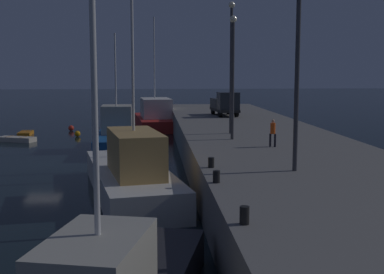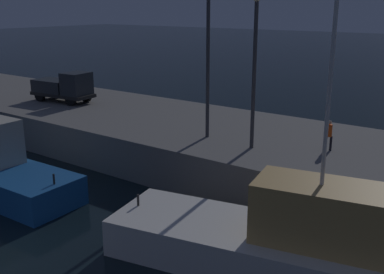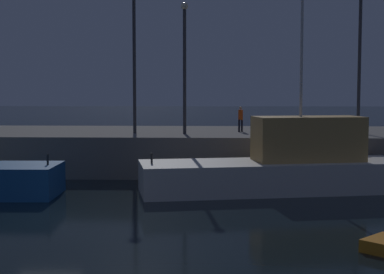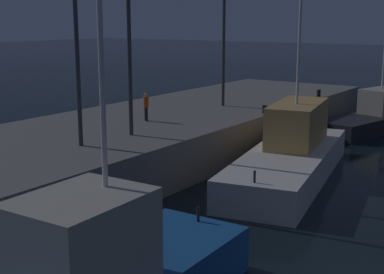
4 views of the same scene
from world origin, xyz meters
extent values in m
cube|color=slate|center=(0.00, 15.43, 1.17)|extent=(61.17, 10.65, 2.35)
cube|color=silver|center=(9.43, 6.74, 0.74)|extent=(13.46, 6.16, 1.48)
cube|color=tan|center=(11.11, 7.08, 2.57)|extent=(5.58, 3.24, 2.18)
cylinder|color=silver|center=(10.73, 7.01, 8.07)|extent=(0.14, 0.14, 8.83)
cylinder|color=#262626|center=(3.57, 5.57, 1.73)|extent=(0.10, 0.10, 0.50)
cylinder|color=#262626|center=(-1.25, 5.07, 1.71)|extent=(0.10, 0.10, 0.50)
cylinder|color=#38383D|center=(1.69, 13.38, 6.64)|extent=(0.20, 0.20, 8.60)
cylinder|color=#38383D|center=(4.73, 13.02, 6.02)|extent=(0.20, 0.20, 7.35)
cylinder|color=black|center=(-11.20, 15.90, 2.80)|extent=(0.92, 0.36, 0.90)
cylinder|color=black|center=(-11.05, 14.30, 2.80)|extent=(0.92, 0.36, 0.90)
cylinder|color=black|center=(-14.44, 15.60, 2.80)|extent=(0.92, 0.36, 0.90)
cylinder|color=black|center=(-14.29, 14.00, 2.80)|extent=(0.92, 0.36, 0.90)
cube|color=black|center=(-12.74, 14.95, 2.92)|extent=(5.24, 2.37, 0.25)
cube|color=#23282D|center=(-11.23, 15.09, 3.87)|extent=(1.80, 2.05, 1.64)
cube|color=#23282D|center=(-13.66, 14.87, 3.51)|extent=(3.11, 2.17, 0.92)
cylinder|color=black|center=(8.22, 14.96, 2.72)|extent=(0.12, 0.12, 0.76)
cylinder|color=black|center=(8.04, 14.73, 2.72)|extent=(0.12, 0.12, 0.76)
cylinder|color=#E54C14|center=(8.13, 14.85, 3.42)|extent=(0.41, 0.41, 0.62)
sphere|color=tan|center=(8.13, 14.85, 3.84)|extent=(0.18, 0.18, 0.18)
camera|label=1|loc=(36.64, 8.05, 6.65)|focal=47.59mm
camera|label=2|loc=(15.82, -7.43, 9.53)|focal=43.41mm
camera|label=3|loc=(6.58, -21.86, 4.94)|focal=54.99mm
camera|label=4|loc=(-15.33, -4.34, 7.92)|focal=51.43mm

